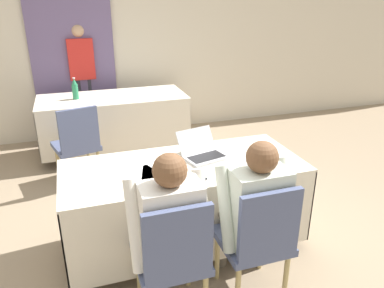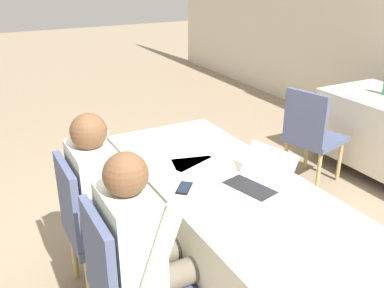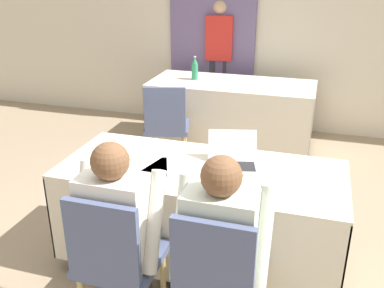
# 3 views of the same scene
# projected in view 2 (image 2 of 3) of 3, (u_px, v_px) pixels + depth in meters

# --- Properties ---
(ground_plane) EXTENTS (24.00, 24.00, 0.00)m
(ground_plane) POSITION_uv_depth(u_px,v_px,m) (220.00, 279.00, 2.76)
(ground_plane) COLOR gray
(conference_table_near) EXTENTS (1.85, 0.80, 0.74)m
(conference_table_near) POSITION_uv_depth(u_px,v_px,m) (222.00, 204.00, 2.54)
(conference_table_near) COLOR beige
(conference_table_near) RESTS_ON ground_plane
(laptop) EXTENTS (0.39, 0.38, 0.20)m
(laptop) POSITION_uv_depth(u_px,v_px,m) (255.00, 181.00, 2.34)
(laptop) COLOR #B7B7BC
(laptop) RESTS_ON conference_table_near
(cell_phone) EXTENTS (0.15, 0.14, 0.01)m
(cell_phone) POSITION_uv_depth(u_px,v_px,m) (184.00, 188.00, 2.34)
(cell_phone) COLOR black
(cell_phone) RESTS_ON conference_table_near
(paper_beside_laptop) EXTENTS (0.24, 0.32, 0.00)m
(paper_beside_laptop) POSITION_uv_depth(u_px,v_px,m) (263.00, 216.00, 2.09)
(paper_beside_laptop) COLOR white
(paper_beside_laptop) RESTS_ON conference_table_near
(paper_centre_table) EXTENTS (0.28, 0.34, 0.00)m
(paper_centre_table) POSITION_uv_depth(u_px,v_px,m) (198.00, 164.00, 2.63)
(paper_centre_table) COLOR white
(paper_centre_table) RESTS_ON conference_table_near
(paper_left_edge) EXTENTS (0.30, 0.35, 0.00)m
(paper_left_edge) POSITION_uv_depth(u_px,v_px,m) (185.00, 160.00, 2.69)
(paper_left_edge) COLOR white
(paper_left_edge) RESTS_ON conference_table_near
(chair_near_left) EXTENTS (0.44, 0.44, 0.89)m
(chair_near_left) POSITION_uv_depth(u_px,v_px,m) (93.00, 222.00, 2.49)
(chair_near_left) COLOR tan
(chair_near_left) RESTS_ON ground_plane
(chair_near_right) EXTENTS (0.44, 0.44, 0.89)m
(chair_near_right) POSITION_uv_depth(u_px,v_px,m) (128.00, 281.00, 2.03)
(chair_near_right) COLOR tan
(chair_near_right) RESTS_ON ground_plane
(chair_far_spare) EXTENTS (0.54, 0.54, 0.89)m
(chair_far_spare) POSITION_uv_depth(u_px,v_px,m) (311.00, 133.00, 3.79)
(chair_far_spare) COLOR tan
(chair_far_spare) RESTS_ON ground_plane
(person_checkered_shirt) EXTENTS (0.50, 0.52, 1.15)m
(person_checkered_shirt) POSITION_uv_depth(u_px,v_px,m) (108.00, 194.00, 2.47)
(person_checkered_shirt) COLOR #665B4C
(person_checkered_shirt) RESTS_ON ground_plane
(person_white_shirt) EXTENTS (0.50, 0.52, 1.15)m
(person_white_shirt) POSITION_uv_depth(u_px,v_px,m) (146.00, 247.00, 2.01)
(person_white_shirt) COLOR #665B4C
(person_white_shirt) RESTS_ON ground_plane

